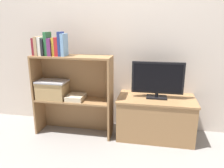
{
  "coord_description": "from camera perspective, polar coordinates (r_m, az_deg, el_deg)",
  "views": [
    {
      "loc": [
        0.43,
        -2.09,
        1.25
      ],
      "look_at": [
        0.0,
        0.13,
        0.62
      ],
      "focal_mm": 35.0,
      "sensor_mm": 36.0,
      "label": 1
    }
  ],
  "objects": [
    {
      "name": "ground_plane",
      "position": [
        2.48,
        -0.59,
        -14.8
      ],
      "size": [
        16.0,
        16.0,
        0.0
      ],
      "primitive_type": "plane",
      "color": "gray"
    },
    {
      "name": "wall_back",
      "position": [
        2.61,
        1.48,
        14.41
      ],
      "size": [
        10.0,
        0.05,
        2.4
      ],
      "color": "beige",
      "rests_on": "ground_plane"
    },
    {
      "name": "tv_stand",
      "position": [
        2.53,
        11.25,
        -8.5
      ],
      "size": [
        0.84,
        0.46,
        0.47
      ],
      "color": "olive",
      "rests_on": "ground_plane"
    },
    {
      "name": "tv",
      "position": [
        2.38,
        11.81,
        1.27
      ],
      "size": [
        0.55,
        0.14,
        0.4
      ],
      "color": "black",
      "rests_on": "tv_stand"
    },
    {
      "name": "bookshelf_lower_tier",
      "position": [
        2.63,
        -9.48,
        -6.66
      ],
      "size": [
        0.88,
        0.26,
        0.42
      ],
      "color": "olive",
      "rests_on": "ground_plane"
    },
    {
      "name": "bookshelf_upper_tier",
      "position": [
        2.5,
        -9.93,
        3.17
      ],
      "size": [
        0.88,
        0.26,
        0.5
      ],
      "color": "olive",
      "rests_on": "bookshelf_lower_tier"
    },
    {
      "name": "book_maroon",
      "position": [
        2.55,
        -19.34,
        9.21
      ],
      "size": [
        0.03,
        0.12,
        0.19
      ],
      "color": "maroon",
      "rests_on": "bookshelf_upper_tier"
    },
    {
      "name": "book_tan",
      "position": [
        2.53,
        -18.63,
        9.42
      ],
      "size": [
        0.03,
        0.16,
        0.2
      ],
      "color": "tan",
      "rests_on": "bookshelf_upper_tier"
    },
    {
      "name": "book_ivory",
      "position": [
        2.51,
        -17.87,
        9.37
      ],
      "size": [
        0.04,
        0.15,
        0.2
      ],
      "color": "silver",
      "rests_on": "bookshelf_upper_tier"
    },
    {
      "name": "book_charcoal",
      "position": [
        2.5,
        -17.11,
        9.18
      ],
      "size": [
        0.02,
        0.16,
        0.18
      ],
      "color": "#232328",
      "rests_on": "bookshelf_upper_tier"
    },
    {
      "name": "book_forest",
      "position": [
        2.48,
        -16.44,
        10.03
      ],
      "size": [
        0.03,
        0.13,
        0.25
      ],
      "color": "#286638",
      "rests_on": "bookshelf_upper_tier"
    },
    {
      "name": "book_plum",
      "position": [
        2.46,
        -15.56,
        9.33
      ],
      "size": [
        0.04,
        0.15,
        0.19
      ],
      "color": "#6B2D66",
      "rests_on": "bookshelf_upper_tier"
    },
    {
      "name": "book_mustard",
      "position": [
        2.45,
        -14.7,
        9.42
      ],
      "size": [
        0.03,
        0.12,
        0.19
      ],
      "color": "gold",
      "rests_on": "bookshelf_upper_tier"
    },
    {
      "name": "book_crimson",
      "position": [
        2.43,
        -13.92,
        9.48
      ],
      "size": [
        0.04,
        0.13,
        0.2
      ],
      "color": "#B22328",
      "rests_on": "bookshelf_upper_tier"
    },
    {
      "name": "book_navy",
      "position": [
        2.41,
        -13.19,
        10.16
      ],
      "size": [
        0.03,
        0.13,
        0.25
      ],
      "color": "navy",
      "rests_on": "bookshelf_upper_tier"
    },
    {
      "name": "book_skyblue",
      "position": [
        2.4,
        -12.39,
        9.95
      ],
      "size": [
        0.03,
        0.14,
        0.23
      ],
      "color": "#709ECC",
      "rests_on": "bookshelf_upper_tier"
    },
    {
      "name": "storage_basket_left",
      "position": [
        2.58,
        -15.28,
        -1.39
      ],
      "size": [
        0.33,
        0.23,
        0.19
      ],
      "color": "tan",
      "rests_on": "bookshelf_lower_tier"
    },
    {
      "name": "laptop",
      "position": [
        2.56,
        -15.43,
        0.66
      ],
      "size": [
        0.34,
        0.21,
        0.02
      ],
      "color": "#BCBCC1",
      "rests_on": "storage_basket_left"
    },
    {
      "name": "magazine_stack",
      "position": [
        2.5,
        -9.44,
        -3.44
      ],
      "size": [
        0.19,
        0.22,
        0.06
      ],
      "color": "beige",
      "rests_on": "bookshelf_lower_tier"
    }
  ]
}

